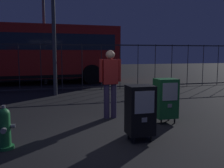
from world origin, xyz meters
The scene contains 9 objects.
ground_plane centered at (0.00, 0.00, 0.00)m, with size 60.00×60.00×0.00m, color black.
fire_hydrant centered at (-1.86, 0.10, 0.35)m, with size 0.33×0.32×0.75m.
newspaper_box_primary centered at (1.49, 0.89, 0.57)m, with size 0.48×0.42×1.02m.
newspaper_box_secondary centered at (0.48, -0.09, 0.57)m, with size 0.48×0.42×1.02m.
pedestrian centered at (0.37, 1.62, 0.95)m, with size 0.55×0.22×1.67m.
fence_barrier centered at (0.00, 6.58, 1.02)m, with size 18.03×0.04×2.00m.
bus_near centered at (-2.52, 9.58, 1.71)m, with size 10.62×3.23×3.00m.
bus_far centered at (-2.92, 13.17, 1.71)m, with size 10.58×3.07×3.00m.
street_light_far_left centered at (-1.08, 9.28, 4.05)m, with size 0.32×0.32×6.98m.
Camera 1 is at (-1.21, -4.34, 1.60)m, focal length 40.75 mm.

